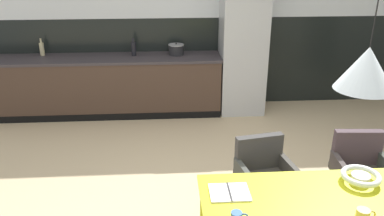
{
  "coord_description": "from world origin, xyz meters",
  "views": [
    {
      "loc": [
        -0.49,
        -2.98,
        2.39
      ],
      "look_at": [
        -0.25,
        0.67,
        0.88
      ],
      "focal_mm": 36.78,
      "sensor_mm": 36.0,
      "label": 1
    }
  ],
  "objects_px": {
    "fruit_bowl": "(361,176)",
    "bottle_wine_green": "(42,49)",
    "armchair_corner_seat": "(263,169)",
    "pendant_lamp_over_table_near": "(366,68)",
    "mug_short_terracotta": "(363,216)",
    "armchair_by_stool": "(360,164)",
    "bottle_vinegar_dark": "(134,48)",
    "open_book": "(229,192)",
    "refrigerator_column": "(243,47)",
    "cooking_pot": "(176,49)",
    "dining_table": "(342,210)"
  },
  "relations": [
    {
      "from": "pendant_lamp_over_table_near",
      "to": "cooking_pot",
      "type": "bearing_deg",
      "value": 106.24
    },
    {
      "from": "armchair_by_stool",
      "to": "mug_short_terracotta",
      "type": "bearing_deg",
      "value": 67.48
    },
    {
      "from": "armchair_by_stool",
      "to": "bottle_vinegar_dark",
      "type": "distance_m",
      "value": 3.54
    },
    {
      "from": "fruit_bowl",
      "to": "refrigerator_column",
      "type": "bearing_deg",
      "value": 95.63
    },
    {
      "from": "cooking_pot",
      "to": "mug_short_terracotta",
      "type": "bearing_deg",
      "value": -73.72
    },
    {
      "from": "refrigerator_column",
      "to": "dining_table",
      "type": "distance_m",
      "value": 3.52
    },
    {
      "from": "dining_table",
      "to": "armchair_corner_seat",
      "type": "xyz_separation_m",
      "value": [
        -0.33,
        0.91,
        -0.2
      ]
    },
    {
      "from": "pendant_lamp_over_table_near",
      "to": "dining_table",
      "type": "bearing_deg",
      "value": -90.0
    },
    {
      "from": "armchair_by_stool",
      "to": "bottle_wine_green",
      "type": "bearing_deg",
      "value": -33.45
    },
    {
      "from": "open_book",
      "to": "refrigerator_column",
      "type": "bearing_deg",
      "value": 77.99
    },
    {
      "from": "pendant_lamp_over_table_near",
      "to": "armchair_by_stool",
      "type": "bearing_deg",
      "value": 56.54
    },
    {
      "from": "refrigerator_column",
      "to": "armchair_corner_seat",
      "type": "height_order",
      "value": "refrigerator_column"
    },
    {
      "from": "dining_table",
      "to": "cooking_pot",
      "type": "distance_m",
      "value": 3.75
    },
    {
      "from": "fruit_bowl",
      "to": "bottle_vinegar_dark",
      "type": "xyz_separation_m",
      "value": [
        -1.94,
        3.29,
        0.22
      ]
    },
    {
      "from": "refrigerator_column",
      "to": "cooking_pot",
      "type": "bearing_deg",
      "value": 174.97
    },
    {
      "from": "bottle_vinegar_dark",
      "to": "pendant_lamp_over_table_near",
      "type": "bearing_deg",
      "value": -64.83
    },
    {
      "from": "fruit_bowl",
      "to": "bottle_wine_green",
      "type": "relative_size",
      "value": 1.18
    },
    {
      "from": "armchair_corner_seat",
      "to": "bottle_wine_green",
      "type": "relative_size",
      "value": 3.0
    },
    {
      "from": "bottle_wine_green",
      "to": "pendant_lamp_over_table_near",
      "type": "relative_size",
      "value": 0.22
    },
    {
      "from": "refrigerator_column",
      "to": "mug_short_terracotta",
      "type": "height_order",
      "value": "refrigerator_column"
    },
    {
      "from": "fruit_bowl",
      "to": "mug_short_terracotta",
      "type": "bearing_deg",
      "value": -113.9
    },
    {
      "from": "armchair_corner_seat",
      "to": "open_book",
      "type": "distance_m",
      "value": 0.86
    },
    {
      "from": "refrigerator_column",
      "to": "bottle_vinegar_dark",
      "type": "xyz_separation_m",
      "value": [
        -1.62,
        0.07,
        -0.01
      ]
    },
    {
      "from": "dining_table",
      "to": "refrigerator_column",
      "type": "bearing_deg",
      "value": 90.96
    },
    {
      "from": "fruit_bowl",
      "to": "cooking_pot",
      "type": "xyz_separation_m",
      "value": [
        -1.3,
        3.31,
        0.19
      ]
    },
    {
      "from": "cooking_pot",
      "to": "refrigerator_column",
      "type": "bearing_deg",
      "value": -5.03
    },
    {
      "from": "mug_short_terracotta",
      "to": "pendant_lamp_over_table_near",
      "type": "height_order",
      "value": "pendant_lamp_over_table_near"
    },
    {
      "from": "armchair_by_stool",
      "to": "bottle_vinegar_dark",
      "type": "bearing_deg",
      "value": -45.76
    },
    {
      "from": "armchair_corner_seat",
      "to": "refrigerator_column",
      "type": "bearing_deg",
      "value": -106.41
    },
    {
      "from": "armchair_corner_seat",
      "to": "fruit_bowl",
      "type": "height_order",
      "value": "fruit_bowl"
    },
    {
      "from": "armchair_corner_seat",
      "to": "bottle_vinegar_dark",
      "type": "xyz_separation_m",
      "value": [
        -1.35,
        2.66,
        0.51
      ]
    },
    {
      "from": "armchair_by_stool",
      "to": "pendant_lamp_over_table_near",
      "type": "height_order",
      "value": "pendant_lamp_over_table_near"
    },
    {
      "from": "armchair_by_stool",
      "to": "armchair_corner_seat",
      "type": "relative_size",
      "value": 1.03
    },
    {
      "from": "open_book",
      "to": "mug_short_terracotta",
      "type": "distance_m",
      "value": 0.9
    },
    {
      "from": "fruit_bowl",
      "to": "open_book",
      "type": "bearing_deg",
      "value": -175.57
    },
    {
      "from": "refrigerator_column",
      "to": "dining_table",
      "type": "xyz_separation_m",
      "value": [
        0.06,
        -3.5,
        -0.32
      ]
    },
    {
      "from": "refrigerator_column",
      "to": "pendant_lamp_over_table_near",
      "type": "height_order",
      "value": "pendant_lamp_over_table_near"
    },
    {
      "from": "refrigerator_column",
      "to": "pendant_lamp_over_table_near",
      "type": "relative_size",
      "value": 1.75
    },
    {
      "from": "dining_table",
      "to": "armchair_corner_seat",
      "type": "bearing_deg",
      "value": 109.81
    },
    {
      "from": "dining_table",
      "to": "bottle_vinegar_dark",
      "type": "height_order",
      "value": "bottle_vinegar_dark"
    },
    {
      "from": "armchair_corner_seat",
      "to": "fruit_bowl",
      "type": "bearing_deg",
      "value": 122.73
    },
    {
      "from": "cooking_pot",
      "to": "bottle_wine_green",
      "type": "xyz_separation_m",
      "value": [
        -1.99,
        0.08,
        0.02
      ]
    },
    {
      "from": "refrigerator_column",
      "to": "armchair_corner_seat",
      "type": "distance_m",
      "value": 2.66
    },
    {
      "from": "dining_table",
      "to": "armchair_corner_seat",
      "type": "relative_size",
      "value": 2.55
    },
    {
      "from": "armchair_by_stool",
      "to": "bottle_vinegar_dark",
      "type": "height_order",
      "value": "bottle_vinegar_dark"
    },
    {
      "from": "open_book",
      "to": "bottle_vinegar_dark",
      "type": "distance_m",
      "value": 3.5
    },
    {
      "from": "armchair_by_stool",
      "to": "pendant_lamp_over_table_near",
      "type": "bearing_deg",
      "value": 60.54
    },
    {
      "from": "refrigerator_column",
      "to": "fruit_bowl",
      "type": "distance_m",
      "value": 3.24
    },
    {
      "from": "pendant_lamp_over_table_near",
      "to": "fruit_bowl",
      "type": "bearing_deg",
      "value": 47.36
    },
    {
      "from": "refrigerator_column",
      "to": "mug_short_terracotta",
      "type": "bearing_deg",
      "value": -88.22
    }
  ]
}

